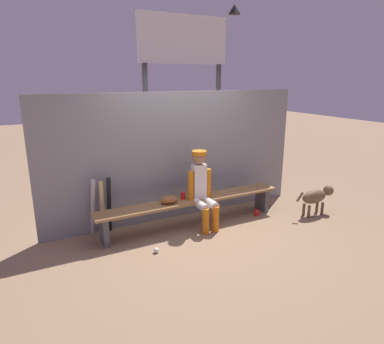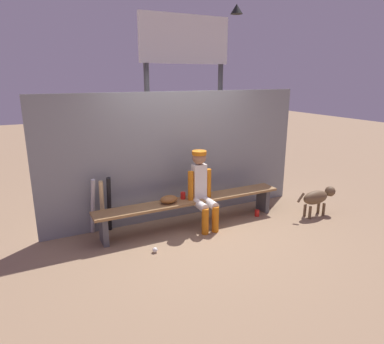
{
  "view_description": "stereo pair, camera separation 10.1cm",
  "coord_description": "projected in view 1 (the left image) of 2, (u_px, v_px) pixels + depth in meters",
  "views": [
    {
      "loc": [
        -2.41,
        -4.61,
        2.35
      ],
      "look_at": [
        0.0,
        0.0,
        0.9
      ],
      "focal_mm": 32.16,
      "sensor_mm": 36.0,
      "label": 1
    },
    {
      "loc": [
        -2.32,
        -4.65,
        2.35
      ],
      "look_at": [
        0.0,
        0.0,
        0.9
      ],
      "focal_mm": 32.16,
      "sensor_mm": 36.0,
      "label": 2
    }
  ],
  "objects": [
    {
      "name": "player_seated",
      "position": [
        202.0,
        187.0,
        5.43
      ],
      "size": [
        0.41,
        0.55,
        1.23
      ],
      "color": "silver",
      "rests_on": "ground_plane"
    },
    {
      "name": "baseball",
      "position": [
        156.0,
        250.0,
        4.74
      ],
      "size": [
        0.07,
        0.07,
        0.07
      ],
      "primitive_type": "sphere",
      "color": "white",
      "rests_on": "ground_plane"
    },
    {
      "name": "bat_aluminum_black",
      "position": [
        109.0,
        205.0,
        5.26
      ],
      "size": [
        0.07,
        0.23,
        0.91
      ],
      "primitive_type": "cylinder",
      "rotation": [
        0.18,
        0.0,
        -0.04
      ],
      "color": "black",
      "rests_on": "ground_plane"
    },
    {
      "name": "dugout_bench",
      "position": [
        192.0,
        204.0,
        5.54
      ],
      "size": [
        3.16,
        0.36,
        0.45
      ],
      "color": "olive",
      "rests_on": "ground_plane"
    },
    {
      "name": "ground_plane",
      "position": [
        192.0,
        225.0,
        5.64
      ],
      "size": [
        30.0,
        30.0,
        0.0
      ],
      "primitive_type": "plane",
      "color": "#937556"
    },
    {
      "name": "scoreboard",
      "position": [
        186.0,
        64.0,
        6.55
      ],
      "size": [
        2.08,
        0.27,
        3.7
      ],
      "color": "#3F3F42",
      "rests_on": "ground_plane"
    },
    {
      "name": "bat_wood_natural",
      "position": [
        102.0,
        208.0,
        5.18
      ],
      "size": [
        0.08,
        0.15,
        0.87
      ],
      "primitive_type": "cylinder",
      "rotation": [
        0.1,
        0.0,
        -0.08
      ],
      "color": "tan",
      "rests_on": "ground_plane"
    },
    {
      "name": "cup_on_bench",
      "position": [
        183.0,
        196.0,
        5.51
      ],
      "size": [
        0.08,
        0.08,
        0.11
      ],
      "primitive_type": "cylinder",
      "color": "red",
      "rests_on": "dugout_bench"
    },
    {
      "name": "chainlink_fence",
      "position": [
        179.0,
        156.0,
        5.76
      ],
      "size": [
        4.58,
        0.03,
        2.13
      ],
      "primitive_type": "cube",
      "color": "gray",
      "rests_on": "ground_plane"
    },
    {
      "name": "bat_aluminum_silver",
      "position": [
        93.0,
        207.0,
        5.17
      ],
      "size": [
        0.11,
        0.26,
        0.91
      ],
      "primitive_type": "cylinder",
      "rotation": [
        0.21,
        0.0,
        0.2
      ],
      "color": "#B7B7BC",
      "rests_on": "ground_plane"
    },
    {
      "name": "cup_on_ground",
      "position": [
        256.0,
        213.0,
        6.01
      ],
      "size": [
        0.08,
        0.08,
        0.11
      ],
      "primitive_type": "cylinder",
      "color": "red",
      "rests_on": "ground_plane"
    },
    {
      "name": "baseball_glove",
      "position": [
        169.0,
        199.0,
        5.32
      ],
      "size": [
        0.28,
        0.2,
        0.12
      ],
      "primitive_type": "ellipsoid",
      "color": "brown",
      "rests_on": "dugout_bench"
    },
    {
      "name": "dog",
      "position": [
        317.0,
        196.0,
        5.99
      ],
      "size": [
        0.84,
        0.2,
        0.49
      ],
      "color": "brown",
      "rests_on": "ground_plane"
    }
  ]
}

